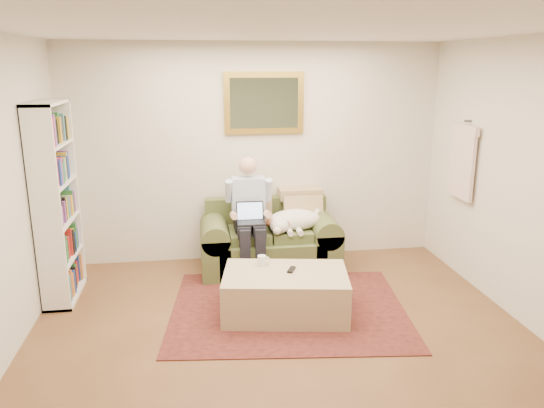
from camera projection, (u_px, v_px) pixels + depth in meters
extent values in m
cube|color=brown|center=(291.00, 362.00, 4.30)|extent=(4.50, 5.00, 0.01)
cube|color=white|center=(294.00, 26.00, 3.63)|extent=(4.50, 5.00, 0.01)
cube|color=beige|center=(255.00, 154.00, 6.36)|extent=(4.50, 0.01, 2.60)
cube|color=#331415|center=(288.00, 309.00, 5.23)|extent=(2.46, 2.06, 0.01)
cube|color=#5F6636|center=(270.00, 253.00, 6.21)|extent=(1.21, 0.77, 0.39)
cube|color=#5F6636|center=(266.00, 213.00, 6.43)|extent=(1.46, 0.17, 0.40)
cube|color=#5F6636|center=(215.00, 252.00, 6.11)|extent=(0.32, 0.77, 0.80)
cube|color=#5F6636|center=(322.00, 247.00, 6.29)|extent=(0.32, 0.77, 0.80)
cube|color=#5F6636|center=(250.00, 235.00, 6.07)|extent=(0.46, 0.52, 0.11)
cube|color=#5F6636|center=(290.00, 233.00, 6.13)|extent=(0.46, 0.52, 0.11)
cube|color=black|center=(251.00, 223.00, 5.84)|extent=(0.31, 0.21, 0.02)
cube|color=black|center=(250.00, 211.00, 5.92)|extent=(0.31, 0.06, 0.21)
cube|color=#99BFF2|center=(250.00, 211.00, 5.91)|extent=(0.28, 0.04, 0.18)
cube|color=#CEAE89|center=(285.00, 294.00, 5.08)|extent=(1.28, 0.93, 0.43)
cylinder|color=white|center=(262.00, 261.00, 5.20)|extent=(0.08, 0.08, 0.10)
cube|color=black|center=(291.00, 270.00, 5.08)|extent=(0.11, 0.16, 0.02)
cube|color=gold|center=(264.00, 103.00, 6.20)|extent=(0.94, 0.04, 0.72)
cube|color=gray|center=(264.00, 103.00, 6.18)|extent=(0.80, 0.01, 0.58)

